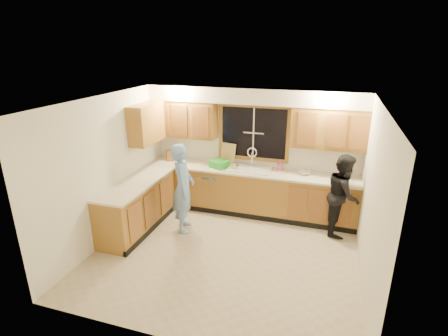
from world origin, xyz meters
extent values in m
plane|color=#C2B295|center=(0.00, 0.00, 0.00)|extent=(4.20, 4.20, 0.00)
plane|color=silver|center=(0.00, 0.00, 2.50)|extent=(4.20, 4.20, 0.00)
plane|color=white|center=(0.00, 1.90, 1.25)|extent=(4.20, 0.00, 4.20)
plane|color=white|center=(-2.10, 0.00, 1.25)|extent=(0.00, 3.80, 3.80)
plane|color=white|center=(2.10, 0.00, 1.25)|extent=(0.00, 3.80, 3.80)
cube|color=#A4742F|center=(0.00, 1.60, 0.44)|extent=(4.20, 0.60, 0.88)
cube|color=#A4742F|center=(-1.80, 0.35, 0.44)|extent=(0.60, 1.90, 0.88)
cube|color=#EEE6C8|center=(0.00, 1.58, 0.90)|extent=(4.20, 0.63, 0.04)
cube|color=#EEE6C8|center=(-1.79, 0.35, 0.90)|extent=(0.63, 1.90, 0.04)
cube|color=#A4742F|center=(-1.43, 1.73, 1.83)|extent=(1.35, 0.33, 0.75)
cube|color=#A4742F|center=(1.43, 1.73, 1.83)|extent=(1.35, 0.33, 0.75)
cube|color=#A4742F|center=(-1.94, 1.12, 1.83)|extent=(0.33, 0.90, 0.75)
cube|color=white|center=(0.00, 1.72, 2.35)|extent=(4.20, 0.35, 0.30)
cube|color=black|center=(0.00, 1.90, 1.60)|extent=(1.30, 0.01, 1.00)
cube|color=#A4742F|center=(0.00, 1.89, 2.14)|extent=(1.44, 0.03, 0.07)
cube|color=#A4742F|center=(0.00, 1.89, 1.07)|extent=(1.44, 0.03, 0.07)
cube|color=#A4742F|center=(-0.69, 1.89, 1.60)|extent=(0.07, 0.03, 1.00)
cube|color=#A4742F|center=(0.69, 1.89, 1.60)|extent=(0.07, 0.03, 1.00)
cube|color=white|center=(0.00, 1.60, 0.93)|extent=(0.86, 0.52, 0.03)
cube|color=white|center=(-0.21, 1.60, 0.84)|extent=(0.38, 0.42, 0.18)
cube|color=white|center=(0.21, 1.60, 0.84)|extent=(0.38, 0.42, 0.18)
cylinder|color=silver|center=(0.00, 1.80, 1.08)|extent=(0.04, 0.04, 0.28)
torus|color=silver|center=(0.00, 1.80, 1.22)|extent=(0.21, 0.03, 0.21)
cube|color=white|center=(-0.85, 1.59, 0.41)|extent=(0.60, 0.56, 0.82)
cube|color=white|center=(-1.80, -0.22, 0.45)|extent=(0.58, 0.75, 0.90)
imported|color=#749FDC|center=(-0.97, 0.55, 0.82)|extent=(0.58, 0.70, 1.65)
imported|color=black|center=(1.79, 1.31, 0.74)|extent=(0.58, 0.74, 1.48)
cube|color=#975E29|center=(-1.75, 1.65, 1.04)|extent=(0.17, 0.16, 0.24)
cube|color=tan|center=(-0.51, 1.82, 1.14)|extent=(0.34, 0.18, 0.43)
cube|color=#279326|center=(-0.62, 1.56, 0.99)|extent=(0.40, 0.39, 0.15)
imported|color=#D35082|center=(0.58, 1.76, 1.02)|extent=(0.11, 0.11, 0.20)
imported|color=silver|center=(1.06, 1.68, 0.95)|extent=(0.30, 0.30, 0.06)
cylinder|color=beige|center=(-0.21, 1.49, 0.98)|extent=(0.08, 0.08, 0.11)
cylinder|color=beige|center=(-0.30, 1.49, 0.98)|extent=(0.07, 0.07, 0.12)
camera|label=1|loc=(1.48, -4.73, 3.27)|focal=28.00mm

